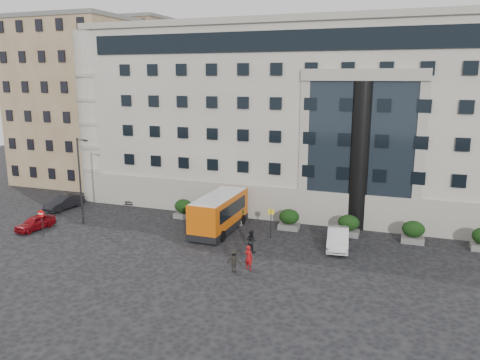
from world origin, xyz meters
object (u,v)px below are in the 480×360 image
(hedge_b, at_px, (234,214))
(minibus, at_px, (219,212))
(bus_stop_sign, at_px, (271,218))
(red_truck, at_px, (156,176))
(pedestrian_b, at_px, (251,241))
(pedestrian_a, at_px, (249,258))
(parked_car_c, at_px, (138,195))
(parked_car_a, at_px, (35,223))
(hedge_d, at_px, (349,225))
(parked_car_d, at_px, (117,182))
(white_taxi, at_px, (338,238))
(street_lamp, at_px, (80,178))
(parked_car_b, at_px, (64,202))
(pedestrian_c, at_px, (234,261))
(hedge_e, at_px, (413,232))
(no_entry_sign, at_px, (42,218))
(hedge_c, at_px, (289,219))
(hedge_a, at_px, (184,209))

(hedge_b, relative_size, minibus, 0.24)
(bus_stop_sign, distance_m, red_truck, 22.80)
(bus_stop_sign, relative_size, pedestrian_b, 1.45)
(pedestrian_a, bearing_deg, pedestrian_b, -55.50)
(parked_car_c, bearing_deg, parked_car_a, -110.32)
(hedge_d, bearing_deg, parked_car_d, 164.00)
(bus_stop_sign, xyz_separation_m, white_taxi, (5.65, -0.44, -0.95))
(street_lamp, distance_m, pedestrian_a, 18.77)
(parked_car_b, height_order, white_taxi, white_taxi)
(red_truck, xyz_separation_m, parked_car_c, (1.46, -6.53, -0.72))
(parked_car_d, bearing_deg, pedestrian_c, -48.98)
(hedge_b, height_order, white_taxi, hedge_b)
(street_lamp, height_order, parked_car_a, street_lamp)
(minibus, distance_m, parked_car_a, 16.48)
(parked_car_b, bearing_deg, parked_car_c, 50.85)
(parked_car_b, relative_size, white_taxi, 0.93)
(red_truck, distance_m, parked_car_c, 6.73)
(hedge_e, xyz_separation_m, no_entry_sign, (-29.80, -8.84, 0.72))
(white_taxi, height_order, pedestrian_c, pedestrian_c)
(red_truck, bearing_deg, parked_car_d, -156.12)
(pedestrian_b, bearing_deg, no_entry_sign, 29.48)
(hedge_b, relative_size, parked_car_a, 0.50)
(hedge_c, height_order, parked_car_d, hedge_c)
(bus_stop_sign, bearing_deg, hedge_e, 13.92)
(street_lamp, distance_m, parked_car_a, 5.56)
(minibus, height_order, pedestrian_c, minibus)
(hedge_e, height_order, pedestrian_b, hedge_e)
(no_entry_sign, bearing_deg, street_lamp, 75.28)
(hedge_b, distance_m, bus_stop_sign, 5.19)
(hedge_c, distance_m, pedestrian_b, 6.52)
(hedge_c, height_order, pedestrian_b, hedge_c)
(street_lamp, height_order, minibus, street_lamp)
(hedge_d, distance_m, no_entry_sign, 26.15)
(parked_car_b, bearing_deg, hedge_a, 12.40)
(red_truck, bearing_deg, hedge_d, -29.82)
(hedge_d, xyz_separation_m, white_taxi, (-0.45, -3.24, -0.15))
(pedestrian_a, height_order, pedestrian_c, pedestrian_a)
(hedge_a, distance_m, parked_car_d, 15.37)
(parked_car_a, xyz_separation_m, white_taxi, (26.08, 4.39, 0.15))
(hedge_b, height_order, parked_car_a, hedge_b)
(pedestrian_a, bearing_deg, parked_car_a, 13.48)
(hedge_a, xyz_separation_m, no_entry_sign, (-9.00, -8.84, 0.72))
(parked_car_d, relative_size, pedestrian_a, 3.18)
(parked_car_d, relative_size, pedestrian_c, 3.35)
(minibus, relative_size, parked_car_b, 1.76)
(parked_car_c, distance_m, pedestrian_c, 21.99)
(no_entry_sign, bearing_deg, hedge_d, 19.76)
(pedestrian_a, bearing_deg, hedge_e, -119.28)
(hedge_c, bearing_deg, no_entry_sign, -155.51)
(hedge_d, relative_size, white_taxi, 0.39)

